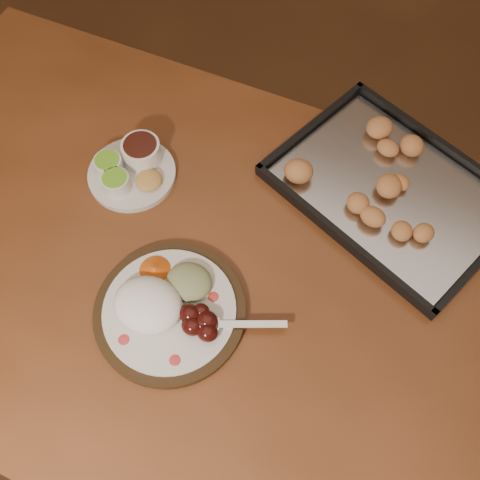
% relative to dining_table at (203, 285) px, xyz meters
% --- Properties ---
extents(ground, '(4.00, 4.00, 0.00)m').
position_rel_dining_table_xyz_m(ground, '(-0.02, 0.29, -0.65)').
color(ground, brown).
rests_on(ground, ground).
extents(dining_table, '(1.52, 0.93, 0.75)m').
position_rel_dining_table_xyz_m(dining_table, '(0.00, 0.00, 0.00)').
color(dining_table, brown).
rests_on(dining_table, ground).
extents(dinner_plate, '(0.34, 0.27, 0.06)m').
position_rel_dining_table_xyz_m(dinner_plate, '(-0.01, -0.10, 0.12)').
color(dinner_plate, black).
rests_on(dinner_plate, dining_table).
extents(condiment_saucer, '(0.18, 0.18, 0.06)m').
position_rel_dining_table_xyz_m(condiment_saucer, '(-0.21, 0.14, 0.12)').
color(condiment_saucer, beige).
rests_on(condiment_saucer, dining_table).
extents(baking_tray, '(0.54, 0.48, 0.05)m').
position_rel_dining_table_xyz_m(baking_tray, '(0.29, 0.29, 0.11)').
color(baking_tray, black).
rests_on(baking_tray, dining_table).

